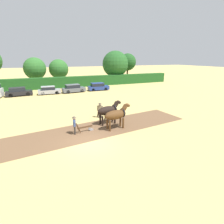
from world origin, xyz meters
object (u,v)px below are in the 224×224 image
object	(u,v)px
tree_center	(59,69)
draft_horse_lead_right	(108,111)
tree_center_left	(35,69)
tree_center_right	(115,64)
farmer_beside_team	(100,109)
parked_car_center_left	(49,90)
parked_car_center	(73,89)
parked_car_left	(19,92)
plow	(86,128)
farmer_at_plow	(74,124)
parked_car_center_right	(98,87)
draft_horse_lead_left	(116,115)
tree_right	(128,62)

from	to	relation	value
tree_center	draft_horse_lead_right	distance (m)	29.85
tree_center_left	tree_center_right	size ratio (longest dim) A/B	0.80
farmer_beside_team	parked_car_center_left	distance (m)	16.78
parked_car_center_left	parked_car_center	world-z (taller)	parked_car_center
tree_center_right	parked_car_left	size ratio (longest dim) A/B	1.86
plow	farmer_at_plow	bearing A→B (deg)	-177.47
parked_car_center	parked_car_center_right	world-z (taller)	parked_car_center
tree_center	farmer_beside_team	bearing A→B (deg)	-88.12
draft_horse_lead_left	farmer_beside_team	world-z (taller)	draft_horse_lead_left
tree_center_right	parked_car_center_right	xyz separation A→B (m)	(-7.75, -8.83, -4.10)
draft_horse_lead_right	parked_car_center_right	distance (m)	19.16
tree_right	parked_car_center	world-z (taller)	tree_right
tree_center	tree_center_right	world-z (taller)	tree_center_right
farmer_beside_team	parked_car_center_right	size ratio (longest dim) A/B	0.40
draft_horse_lead_left	parked_car_center_left	xyz separation A→B (m)	(-4.63, 19.78, -0.69)
parked_car_center_left	parked_car_center	xyz separation A→B (m)	(4.45, -0.12, 0.05)
parked_car_left	parked_car_center	size ratio (longest dim) A/B	0.99
tree_center_right	parked_car_center_left	distance (m)	19.96
tree_center	draft_horse_lead_left	world-z (taller)	tree_center
tree_center	tree_center_left	bearing A→B (deg)	-177.46
farmer_at_plow	farmer_beside_team	bearing A→B (deg)	56.82
tree_center_left	draft_horse_lead_left	distance (m)	31.82
draft_horse_lead_left	draft_horse_lead_right	xyz separation A→B (m)	(-0.18, 1.52, -0.01)
tree_center_left	parked_car_center_right	size ratio (longest dim) A/B	1.54
tree_right	farmer_at_plow	world-z (taller)	tree_right
draft_horse_lead_right	parked_car_left	distance (m)	20.92
farmer_at_plow	parked_car_center_right	xyz separation A→B (m)	(8.81, 19.68, -0.21)
tree_center	draft_horse_lead_left	bearing A→B (deg)	-87.65
draft_horse_lead_left	draft_horse_lead_right	bearing A→B (deg)	90.19
plow	farmer_beside_team	xyz separation A→B (m)	(2.41, 3.10, 0.67)
draft_horse_lead_right	plow	distance (m)	3.01
plow	parked_car_center_left	xyz separation A→B (m)	(-1.84, 19.33, 0.37)
farmer_at_plow	parked_car_center_right	size ratio (longest dim) A/B	0.38
tree_center_left	tree_center	size ratio (longest dim) A/B	1.07
tree_center_left	farmer_beside_team	size ratio (longest dim) A/B	3.84
draft_horse_lead_left	farmer_beside_team	size ratio (longest dim) A/B	1.70
plow	parked_car_center	bearing A→B (deg)	75.81
parked_car_center	tree_center_left	bearing A→B (deg)	114.50
draft_horse_lead_left	parked_car_center_left	world-z (taller)	draft_horse_lead_left
parked_car_left	parked_car_center	bearing A→B (deg)	-7.53
tree_center	plow	world-z (taller)	tree_center
tree_center	farmer_at_plow	world-z (taller)	tree_center
parked_car_left	plow	bearing A→B (deg)	-75.34
parked_car_left	parked_car_center	world-z (taller)	parked_car_center
parked_car_center_right	tree_center_right	bearing A→B (deg)	50.66
draft_horse_lead_right	parked_car_center	world-z (taller)	draft_horse_lead_right
plow	parked_car_center_right	size ratio (longest dim) A/B	0.40
tree_center_right	farmer_at_plow	bearing A→B (deg)	-120.16
tree_center	parked_car_center_left	world-z (taller)	tree_center
tree_center	farmer_beside_team	xyz separation A→B (m)	(0.91, -27.70, -2.77)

